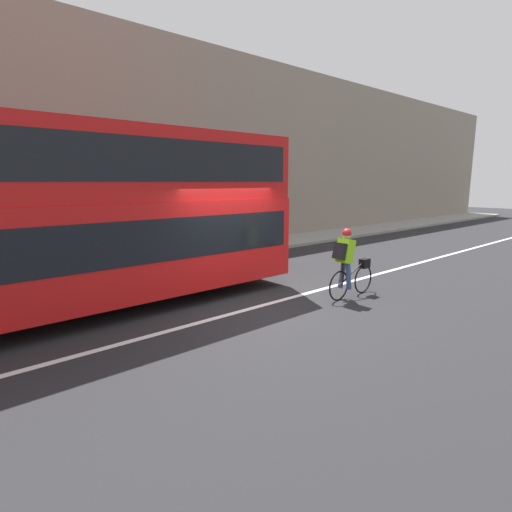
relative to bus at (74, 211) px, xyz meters
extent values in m
plane|color=#232326|center=(2.88, -1.89, -2.07)|extent=(80.00, 80.00, 0.00)
cube|color=silver|center=(2.88, -2.09, -2.07)|extent=(50.00, 0.14, 0.01)
cube|color=gray|center=(2.88, 4.02, -2.01)|extent=(60.00, 2.41, 0.12)
cube|color=gray|center=(2.88, 5.38, 1.84)|extent=(60.00, 0.30, 7.83)
cylinder|color=black|center=(2.93, 0.00, -1.53)|extent=(1.09, 0.30, 1.09)
cube|color=red|center=(0.00, 0.00, -0.79)|extent=(9.46, 2.53, 1.92)
cube|color=black|center=(0.00, 0.00, -0.56)|extent=(9.08, 2.55, 0.84)
cube|color=red|center=(0.00, 0.00, 0.90)|extent=(9.46, 2.42, 1.46)
cube|color=black|center=(0.00, 0.00, 0.98)|extent=(9.08, 2.44, 0.82)
torus|color=black|center=(5.57, -2.94, -1.73)|extent=(0.69, 0.04, 0.69)
torus|color=black|center=(4.63, -2.94, -1.73)|extent=(0.69, 0.04, 0.69)
cylinder|color=black|center=(5.10, -2.94, -1.51)|extent=(0.96, 0.03, 0.47)
cylinder|color=black|center=(4.74, -2.94, -1.48)|extent=(0.03, 0.03, 0.50)
cube|color=black|center=(5.60, -2.94, -1.35)|extent=(0.26, 0.16, 0.22)
cube|color=#8CE019|center=(4.81, -2.94, -0.96)|extent=(0.37, 0.32, 0.58)
cube|color=black|center=(4.61, -2.94, -0.94)|extent=(0.21, 0.26, 0.38)
cylinder|color=#384C7A|center=(4.85, -2.85, -1.53)|extent=(0.21, 0.11, 0.62)
cylinder|color=#384C7A|center=(4.85, -3.03, -1.53)|extent=(0.19, 0.11, 0.62)
sphere|color=tan|center=(4.85, -2.94, -0.60)|extent=(0.19, 0.19, 0.19)
sphere|color=red|center=(4.85, -2.94, -0.56)|extent=(0.21, 0.21, 0.21)
cylinder|color=#262628|center=(7.44, 3.90, -1.51)|extent=(0.53, 0.53, 0.89)
cylinder|color=#59595B|center=(-0.50, 3.90, -0.81)|extent=(0.07, 0.07, 2.28)
cube|color=white|center=(-0.50, 3.86, 0.10)|extent=(0.36, 0.02, 0.36)
camera|label=1|loc=(-2.48, -8.23, 0.56)|focal=28.00mm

